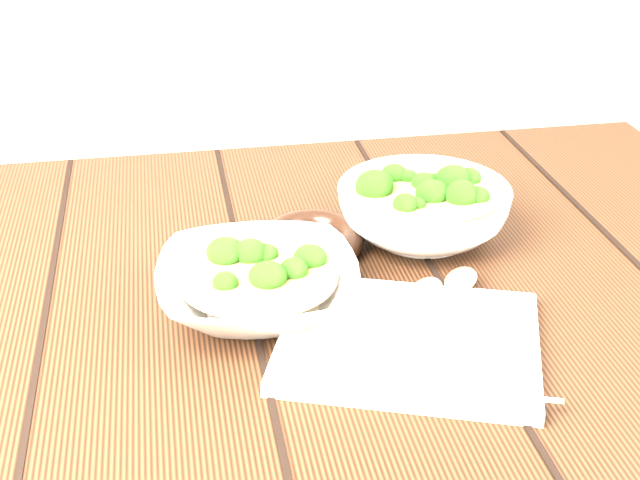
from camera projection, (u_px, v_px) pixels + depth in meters
table at (271, 389)px, 0.96m from camera, size 1.20×0.80×0.75m
soup_bowl_front at (258, 285)px, 0.87m from camera, size 0.21×0.21×0.06m
soup_bowl_back at (423, 210)px, 1.00m from camera, size 0.23×0.23×0.07m
trivet at (312, 239)px, 0.98m from camera, size 0.14×0.14×0.03m
napkin at (409, 342)px, 0.82m from camera, size 0.29×0.26×0.01m
spoon_left at (413, 309)px, 0.85m from camera, size 0.13×0.17×0.01m
spoon_right at (449, 297)px, 0.87m from camera, size 0.13×0.17×0.01m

